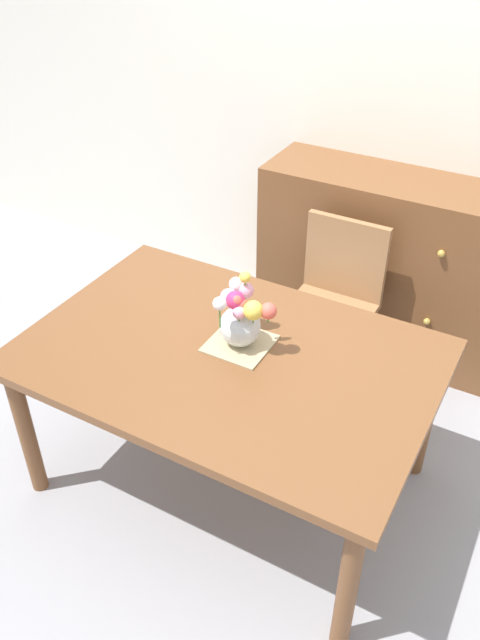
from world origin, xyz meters
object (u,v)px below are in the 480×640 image
dresser (389,266)px  flower_vase (241,317)px  dining_table (228,368)px  chair_far (334,296)px

dresser → flower_vase: size_ratio=5.11×
dining_table → flower_vase: flower_vase is taller
chair_far → flower_vase: size_ratio=3.27×
chair_far → dresser: bearing=-106.8°
dining_table → chair_far: (0.10, 0.88, -0.13)m
chair_far → dresser: dresser is taller
dining_table → chair_far: size_ratio=1.79×
dining_table → dresser: (0.24, 1.33, -0.15)m
dresser → dining_table: bearing=-100.2°
dresser → flower_vase: flower_vase is taller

